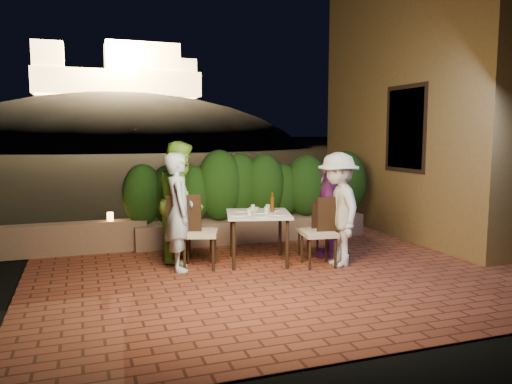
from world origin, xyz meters
name	(u,v)px	position (x,y,z in m)	size (l,w,h in m)	color
ground	(294,277)	(0.00, 0.00, -0.02)	(400.00, 400.00, 0.00)	black
terrace_floor	(280,271)	(0.00, 0.50, -0.07)	(7.00, 6.00, 0.15)	brown
building_wall	(426,103)	(3.60, 2.00, 2.50)	(1.60, 5.00, 5.00)	olive
window_pane	(407,129)	(2.82, 1.50, 2.00)	(0.08, 1.00, 1.40)	black
window_frame	(406,129)	(2.81, 1.50, 2.00)	(0.06, 1.15, 1.55)	black
planter	(253,229)	(0.20, 2.30, 0.20)	(4.20, 0.55, 0.40)	#7A5F4D
hedge	(253,188)	(0.20, 2.30, 0.95)	(4.00, 0.70, 1.10)	#17390F
parapet	(76,238)	(-2.80, 2.30, 0.25)	(2.20, 0.30, 0.50)	#7A5F4D
hill	(121,179)	(2.00, 60.00, -4.00)	(52.00, 40.00, 22.00)	black
fortress	(118,64)	(2.00, 60.00, 10.50)	(26.00, 8.00, 8.00)	#FFCC7A
dining_table	(258,238)	(-0.23, 0.82, 0.38)	(0.92, 0.92, 0.75)	white
plate_nw	(238,215)	(-0.58, 0.70, 0.76)	(0.23, 0.23, 0.01)	white
plate_sw	(241,211)	(-0.42, 1.06, 0.76)	(0.21, 0.21, 0.01)	white
plate_ne	(279,214)	(-0.01, 0.56, 0.76)	(0.22, 0.22, 0.01)	white
plate_se	(273,210)	(0.06, 0.97, 0.76)	(0.22, 0.22, 0.01)	white
plate_centre	(259,212)	(-0.22, 0.82, 0.76)	(0.23, 0.23, 0.01)	white
plate_front	(262,216)	(-0.28, 0.51, 0.76)	(0.22, 0.22, 0.01)	white
glass_nw	(249,212)	(-0.41, 0.69, 0.80)	(0.06, 0.06, 0.10)	silver
glass_sw	(253,208)	(-0.25, 1.01, 0.80)	(0.06, 0.06, 0.10)	silver
glass_ne	(266,210)	(-0.14, 0.72, 0.80)	(0.06, 0.06, 0.10)	silver
glass_se	(268,208)	(-0.05, 0.89, 0.81)	(0.06, 0.06, 0.11)	silver
beer_bottle	(272,202)	(0.00, 0.82, 0.90)	(0.06, 0.06, 0.30)	#52320D
bowl	(254,209)	(-0.20, 1.10, 0.77)	(0.16, 0.16, 0.04)	white
chair_left_front	(200,231)	(-1.11, 0.82, 0.53)	(0.49, 0.49, 1.05)	black
chair_left_back	(200,230)	(-1.01, 1.26, 0.46)	(0.43, 0.43, 0.92)	black
chair_right_front	(319,232)	(0.53, 0.35, 0.50)	(0.47, 0.47, 1.01)	black
chair_right_back	(313,230)	(0.70, 0.87, 0.43)	(0.40, 0.40, 0.86)	black
diner_blue	(179,212)	(-1.41, 0.82, 0.83)	(0.61, 0.40, 1.66)	#C1E4F9
diner_green	(181,201)	(-1.27, 1.37, 0.90)	(0.88, 0.68, 1.81)	#94E146
diner_white	(338,209)	(0.81, 0.29, 0.83)	(1.07, 0.61, 1.65)	silver
diner_purple	(328,208)	(0.94, 0.84, 0.76)	(0.89, 0.37, 1.51)	#7F2A7F
parapet_lamp	(110,217)	(-2.27, 2.30, 0.57)	(0.10, 0.10, 0.14)	orange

